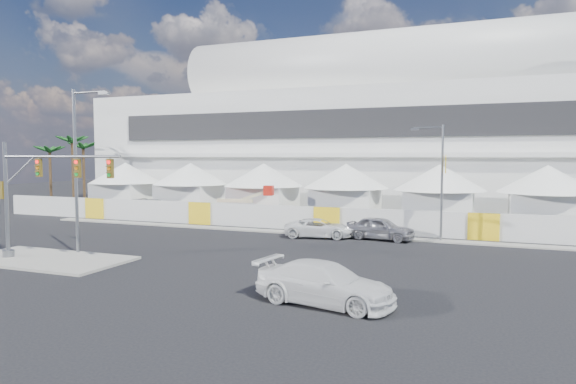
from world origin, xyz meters
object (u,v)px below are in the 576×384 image
at_px(boom_lift, 230,211).
at_px(lot_car_b, 530,225).
at_px(pickup_near, 325,283).
at_px(streetlight_curb, 439,174).
at_px(streetlight_median, 79,160).
at_px(lot_car_a, 526,227).
at_px(lot_car_c, 155,207).
at_px(pickup_curb, 319,228).
at_px(sedan_silver, 380,228).
at_px(traffic_mast, 30,194).

bearing_deg(boom_lift, lot_car_b, -7.22).
distance_m(pickup_near, streetlight_curb, 18.61).
bearing_deg(streetlight_median, lot_car_a, 35.61).
relative_size(streetlight_curb, boom_lift, 1.24).
bearing_deg(lot_car_a, lot_car_c, 105.69).
bearing_deg(boom_lift, pickup_curb, -40.69).
xyz_separation_m(lot_car_a, streetlight_median, (-26.37, -18.88, 5.29)).
height_order(pickup_curb, boom_lift, boom_lift).
bearing_deg(lot_car_c, pickup_curb, -96.19).
height_order(pickup_curb, pickup_near, pickup_near).
height_order(sedan_silver, lot_car_b, sedan_silver).
height_order(sedan_silver, traffic_mast, traffic_mast).
relative_size(pickup_near, traffic_mast, 0.69).
height_order(pickup_curb, streetlight_median, streetlight_median).
relative_size(sedan_silver, traffic_mast, 0.57).
relative_size(sedan_silver, lot_car_b, 1.13).
xyz_separation_m(lot_car_c, boom_lift, (9.45, -0.98, 0.11)).
relative_size(lot_car_a, boom_lift, 0.60).
xyz_separation_m(traffic_mast, boom_lift, (1.42, 21.78, -3.06)).
bearing_deg(traffic_mast, lot_car_a, 38.09).
bearing_deg(traffic_mast, lot_car_c, 109.43).
height_order(streetlight_curb, boom_lift, streetlight_curb).
distance_m(pickup_curb, lot_car_c, 22.38).
relative_size(traffic_mast, streetlight_median, 0.87).
height_order(lot_car_a, streetlight_median, streetlight_median).
distance_m(pickup_curb, traffic_mast, 19.73).
xyz_separation_m(lot_car_b, boom_lift, (-26.41, -0.64, 0.15)).
height_order(traffic_mast, boom_lift, traffic_mast).
height_order(sedan_silver, lot_car_a, sedan_silver).
xyz_separation_m(lot_car_a, streetlight_curb, (-6.07, -5.58, 4.21)).
height_order(pickup_curb, lot_car_a, pickup_curb).
bearing_deg(streetlight_curb, pickup_near, -99.15).
xyz_separation_m(pickup_curb, boom_lift, (-11.40, 7.14, 0.19)).
bearing_deg(lot_car_c, traffic_mast, -145.48).
height_order(lot_car_a, boom_lift, boom_lift).
xyz_separation_m(pickup_curb, lot_car_b, (15.01, 7.78, 0.04)).
bearing_deg(lot_car_c, streetlight_median, -140.42).
distance_m(pickup_near, boom_lift, 29.27).
xyz_separation_m(streetlight_median, boom_lift, (0.30, 19.12, -5.05)).
bearing_deg(traffic_mast, pickup_near, -6.08).
bearing_deg(lot_car_b, lot_car_c, 109.31).
bearing_deg(pickup_near, sedan_silver, 12.78).
bearing_deg(sedan_silver, streetlight_curb, -73.26).
bearing_deg(streetlight_median, lot_car_c, 114.49).
xyz_separation_m(pickup_near, boom_lift, (-17.10, 23.76, 0.03)).
bearing_deg(streetlight_median, pickup_curb, 45.67).
bearing_deg(streetlight_median, streetlight_curb, 33.24).
relative_size(pickup_curb, pickup_near, 0.86).
relative_size(sedan_silver, lot_car_c, 0.91).
bearing_deg(traffic_mast, boom_lift, 86.26).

